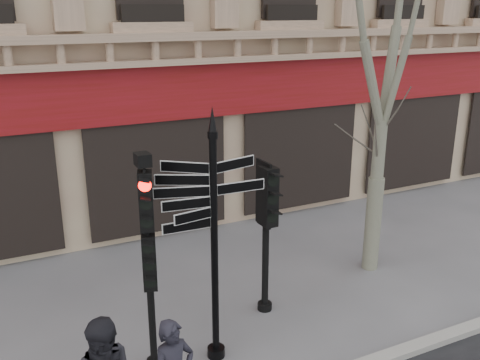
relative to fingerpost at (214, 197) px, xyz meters
name	(u,v)px	position (x,y,z in m)	size (l,w,h in m)	color
ground	(251,343)	(0.67, 0.07, -2.78)	(80.00, 80.00, 0.00)	#55555A
fingerpost	(214,197)	(0.00, 0.00, 0.00)	(2.06, 2.06, 4.14)	black
traffic_signal_main	(147,238)	(-0.99, 0.19, -0.56)	(0.45, 0.38, 3.52)	black
traffic_signal_secondary	(266,212)	(1.40, 0.91, -0.80)	(0.49, 0.36, 2.83)	black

